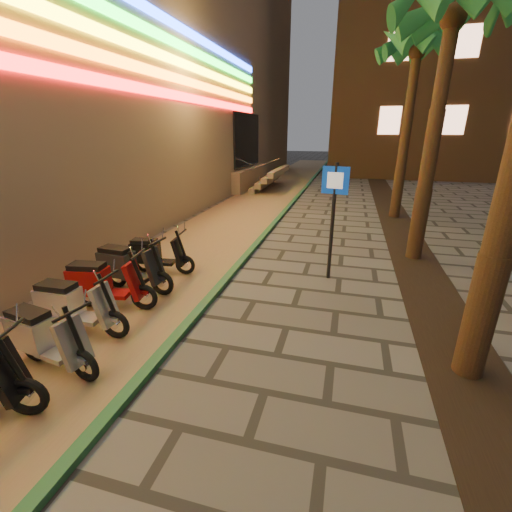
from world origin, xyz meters
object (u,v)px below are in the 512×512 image
(scooter_7, at_px, (102,283))
(scooter_9, at_px, (155,254))
(scooter_5, at_px, (44,337))
(scooter_6, at_px, (73,306))
(pedestrian_sign, at_px, (333,206))
(scooter_8, at_px, (128,267))

(scooter_7, distance_m, scooter_9, 1.87)
(scooter_5, bearing_deg, scooter_6, 117.25)
(scooter_5, bearing_deg, pedestrian_sign, 58.47)
(pedestrian_sign, height_order, scooter_8, pedestrian_sign)
(scooter_8, bearing_deg, scooter_5, -77.27)
(scooter_5, distance_m, scooter_6, 0.94)
(pedestrian_sign, distance_m, scooter_5, 5.98)
(scooter_8, bearing_deg, scooter_6, -82.23)
(pedestrian_sign, bearing_deg, scooter_6, -127.39)
(scooter_6, relative_size, scooter_9, 1.05)
(scooter_6, height_order, scooter_7, scooter_7)
(scooter_5, relative_size, scooter_9, 1.03)
(pedestrian_sign, relative_size, scooter_6, 1.61)
(scooter_5, relative_size, scooter_8, 0.92)
(pedestrian_sign, height_order, scooter_6, pedestrian_sign)
(pedestrian_sign, height_order, scooter_7, pedestrian_sign)
(scooter_5, bearing_deg, scooter_8, 107.92)
(scooter_5, bearing_deg, scooter_9, 104.55)
(pedestrian_sign, distance_m, scooter_6, 5.56)
(scooter_6, xyz_separation_m, scooter_8, (-0.12, 1.75, 0.03))
(scooter_7, height_order, scooter_8, scooter_8)
(scooter_7, distance_m, scooter_8, 0.86)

